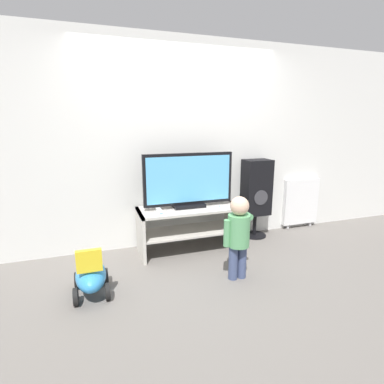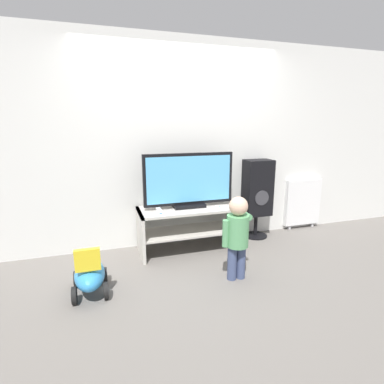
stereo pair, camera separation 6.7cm
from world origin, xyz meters
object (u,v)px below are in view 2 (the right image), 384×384
at_px(child, 237,231).
at_px(ride_on_toy, 90,274).
at_px(radiator, 302,202).
at_px(game_console, 159,211).
at_px(remote_primary, 220,208).
at_px(television, 189,181).
at_px(speaker_tower, 257,190).

distance_m(child, ride_on_toy, 1.47).
bearing_deg(child, radiator, 34.03).
bearing_deg(game_console, remote_primary, -1.92).
bearing_deg(child, ride_on_toy, 173.75).
bearing_deg(ride_on_toy, television, 30.28).
distance_m(television, game_console, 0.52).
bearing_deg(radiator, television, -172.54).
bearing_deg(remote_primary, game_console, 178.08).
distance_m(remote_primary, ride_on_toy, 1.65).
bearing_deg(speaker_tower, radiator, 7.28).
height_order(speaker_tower, radiator, speaker_tower).
relative_size(ride_on_toy, radiator, 0.72).
bearing_deg(television, radiator, 7.46).
height_order(television, speaker_tower, television).
xyz_separation_m(game_console, remote_primary, (0.74, -0.02, -0.01)).
bearing_deg(speaker_tower, ride_on_toy, -159.45).
height_order(game_console, remote_primary, game_console).
distance_m(child, speaker_tower, 1.26).
distance_m(ride_on_toy, radiator, 3.19).
distance_m(remote_primary, radiator, 1.59).
height_order(television, remote_primary, television).
height_order(remote_primary, ride_on_toy, remote_primary).
relative_size(television, ride_on_toy, 2.05).
bearing_deg(child, television, 106.41).
relative_size(television, game_console, 6.11).
bearing_deg(television, child, -73.59).
bearing_deg(television, remote_primary, -26.53).
height_order(television, ride_on_toy, television).
distance_m(remote_primary, child, 0.69).
bearing_deg(child, game_console, 132.81).
relative_size(television, speaker_tower, 1.03).
relative_size(child, radiator, 1.16).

